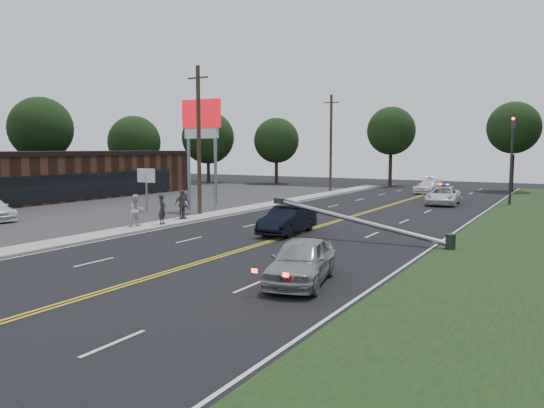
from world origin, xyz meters
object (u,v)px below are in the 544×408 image
Objects in this scene: bystander_c at (184,205)px; pylon_sign at (201,128)px; emergency_a at (443,196)px; fallen_streetlight at (368,223)px; bystander_d at (182,204)px; traffic_signal at (512,153)px; bystander_b at (137,210)px; bystander_a at (162,209)px; utility_pole_mid at (199,140)px; emergency_b at (429,186)px; small_sign at (146,179)px; crashed_sedan at (287,220)px; waiting_sedan at (301,261)px; utility_pole_far at (331,143)px.

pylon_sign is at bearing 4.65° from bystander_c.
pylon_sign is 20.22m from emergency_a.
bystander_c is at bearing -66.99° from pylon_sign.
bystander_d is at bearing 174.01° from fallen_streetlight.
traffic_signal is 3.87× the size of bystander_b.
bystander_a is 1.53m from bystander_b.
utility_pole_mid reaches higher than traffic_signal.
bystander_a is at bearing 174.93° from bystander_c.
emergency_b is 2.92× the size of bystander_c.
fallen_streetlight is 5.13× the size of bystander_b.
emergency_b is at bearing 98.03° from fallen_streetlight.
small_sign is 1.91× the size of bystander_c.
emergency_a is at bearing 50.44° from utility_pole_mid.
emergency_a is at bearing -17.31° from bystander_d.
crashed_sedan is at bearing -111.76° from traffic_signal.
traffic_signal is at bearing -20.52° from bystander_b.
bystander_d is at bearing -129.15° from traffic_signal.
traffic_signal is at bearing 40.39° from pylon_sign.
waiting_sedan is 28.31m from emergency_a.
utility_pole_mid is at bearing -134.20° from emergency_a.
waiting_sedan is at bearing -75.05° from emergency_b.
bystander_c reaches higher than waiting_sedan.
small_sign is 28.72m from traffic_signal.
small_sign is 8.39m from bystander_b.
emergency_a is at bearing 43.74° from pylon_sign.
bystander_c is at bearing -77.33° from utility_pole_mid.
bystander_a is at bearing -151.98° from bystander_d.
bystander_c is (-0.66, 2.80, -0.07)m from bystander_a.
crashed_sedan is (8.80, -3.79, -4.34)m from utility_pole_mid.
bystander_d is (-12.12, -18.16, 0.35)m from emergency_a.
small_sign is 22.92m from waiting_sedan.
pylon_sign reaches higher than bystander_d.
bystander_d reaches higher than bystander_a.
emergency_b is 29.66m from bystander_c.
utility_pole_mid reaches higher than small_sign.
fallen_streetlight is at bearing -22.22° from pylon_sign.
utility_pole_mid and utility_pole_far have the same top height.
pylon_sign is 6.86m from bystander_c.
pylon_sign is 0.80× the size of utility_pole_mid.
bystander_b reaches higher than crashed_sedan.
crashed_sedan is 2.54× the size of bystander_a.
bystander_d is (1.98, -4.67, -4.95)m from pylon_sign.
utility_pole_mid is (4.80, 0.00, 2.75)m from small_sign.
utility_pole_far is 10.95m from emergency_b.
bystander_b is (-8.69, -32.53, 0.34)m from emergency_b.
waiting_sedan is 0.94× the size of emergency_b.
small_sign reaches higher than emergency_a.
bystander_c is at bearing -23.03° from small_sign.
traffic_signal reaches higher than waiting_sedan.
fallen_streetlight is 14.58m from utility_pole_mid.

